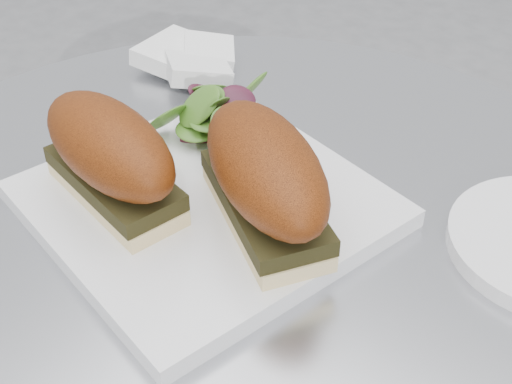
# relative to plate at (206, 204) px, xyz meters

# --- Properties ---
(plate) EXTENTS (0.29, 0.29, 0.02)m
(plate) POSITION_rel_plate_xyz_m (0.00, 0.00, 0.00)
(plate) COLOR white
(plate) RESTS_ON table
(sandwich_left) EXTENTS (0.16, 0.10, 0.08)m
(sandwich_left) POSITION_rel_plate_xyz_m (-0.05, -0.04, 0.05)
(sandwich_left) COLOR #F9EA9B
(sandwich_left) RESTS_ON plate
(sandwich_right) EXTENTS (0.17, 0.15, 0.08)m
(sandwich_right) POSITION_rel_plate_xyz_m (0.05, 0.00, 0.05)
(sandwich_right) COLOR #F9EA9B
(sandwich_right) RESTS_ON plate
(salad) EXTENTS (0.09, 0.09, 0.05)m
(salad) POSITION_rel_plate_xyz_m (-0.04, 0.07, 0.03)
(salad) COLOR #4C822A
(salad) RESTS_ON plate
(napkin) EXTENTS (0.12, 0.12, 0.02)m
(napkin) POSITION_rel_plate_xyz_m (-0.16, 0.16, 0.00)
(napkin) COLOR white
(napkin) RESTS_ON table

